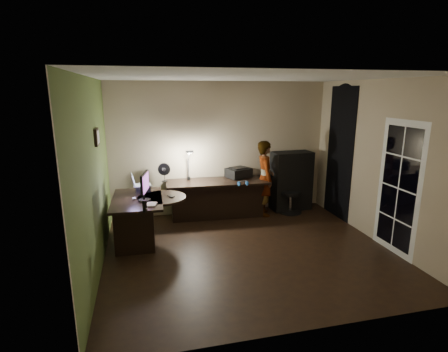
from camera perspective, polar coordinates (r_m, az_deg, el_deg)
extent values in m
cube|color=black|center=(5.78, 3.95, -12.09)|extent=(4.50, 4.00, 0.01)
cube|color=silver|center=(5.21, 4.46, 15.84)|extent=(4.50, 4.00, 0.01)
cube|color=tan|center=(7.24, -0.60, 4.51)|extent=(4.50, 0.01, 2.70)
cube|color=tan|center=(3.55, 14.03, -5.79)|extent=(4.50, 0.01, 2.70)
cube|color=tan|center=(5.14, -20.55, -0.21)|extent=(0.01, 4.00, 2.70)
cube|color=tan|center=(6.38, 23.91, 2.07)|extent=(0.01, 4.00, 2.70)
cube|color=#4E652C|center=(5.13, -20.39, -0.20)|extent=(0.00, 4.00, 2.70)
cube|color=black|center=(7.31, 18.39, 3.50)|extent=(0.01, 0.90, 2.60)
cube|color=white|center=(6.01, 26.61, -1.81)|extent=(0.02, 0.92, 2.10)
cube|color=black|center=(5.49, -20.09, 5.99)|extent=(0.04, 0.30, 0.25)
cube|color=black|center=(6.13, -13.81, -7.00)|extent=(0.85, 1.35, 0.77)
cube|color=black|center=(7.07, -1.05, -3.78)|extent=(2.07, 0.82, 0.76)
cube|color=black|center=(7.65, 10.91, -0.76)|extent=(0.86, 0.47, 1.26)
cube|color=silver|center=(6.35, -13.19, -2.01)|extent=(0.29, 0.25, 0.11)
cube|color=silver|center=(6.30, -13.27, -0.52)|extent=(0.35, 0.34, 0.22)
cube|color=black|center=(5.80, -12.96, -2.34)|extent=(0.20, 0.51, 0.33)
ellipsoid|color=silver|center=(5.95, -14.50, -3.53)|extent=(0.07, 0.10, 0.03)
cube|color=black|center=(5.99, -8.65, -3.24)|extent=(0.12, 0.16, 0.01)
cube|color=black|center=(5.85, -13.10, -3.88)|extent=(0.04, 0.12, 0.01)
cylinder|color=black|center=(5.29, -12.82, -4.80)|extent=(0.09, 0.09, 0.18)
cube|color=silver|center=(5.62, -11.78, -4.52)|extent=(0.19, 0.23, 0.01)
cube|color=black|center=(6.94, -9.72, 0.60)|extent=(0.27, 0.18, 0.38)
cube|color=navy|center=(6.61, 3.13, -1.13)|extent=(0.22, 0.14, 0.10)
cube|color=black|center=(7.22, 2.39, 0.62)|extent=(0.57, 0.51, 0.21)
cube|color=black|center=(6.99, -5.86, 2.06)|extent=(0.24, 0.34, 0.67)
cube|color=black|center=(7.45, 10.82, -2.71)|extent=(0.58, 0.58, 0.87)
imported|color=#D8A88C|center=(7.17, 6.69, -0.39)|extent=(0.42, 0.59, 1.54)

